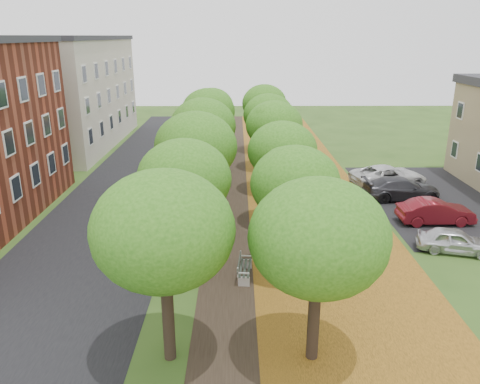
{
  "coord_description": "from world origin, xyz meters",
  "views": [
    {
      "loc": [
        0.08,
        -13.28,
        10.37
      ],
      "look_at": [
        0.23,
        10.21,
        2.5
      ],
      "focal_mm": 35.0,
      "sensor_mm": 36.0,
      "label": 1
    }
  ],
  "objects_px": {
    "bench": "(244,268)",
    "car_silver": "(455,241)",
    "car_grey": "(401,188)",
    "car_white": "(388,176)",
    "car_red": "(436,212)"
  },
  "relations": [
    {
      "from": "car_white",
      "to": "bench",
      "type": "bearing_deg",
      "value": 128.41
    },
    {
      "from": "car_red",
      "to": "car_white",
      "type": "height_order",
      "value": "car_white"
    },
    {
      "from": "bench",
      "to": "car_silver",
      "type": "bearing_deg",
      "value": -72.03
    },
    {
      "from": "car_silver",
      "to": "car_grey",
      "type": "distance_m",
      "value": 8.09
    },
    {
      "from": "bench",
      "to": "car_white",
      "type": "relative_size",
      "value": 0.34
    },
    {
      "from": "car_grey",
      "to": "car_white",
      "type": "bearing_deg",
      "value": -3.11
    },
    {
      "from": "bench",
      "to": "car_red",
      "type": "distance_m",
      "value": 12.88
    },
    {
      "from": "bench",
      "to": "car_red",
      "type": "height_order",
      "value": "car_red"
    },
    {
      "from": "car_silver",
      "to": "car_white",
      "type": "height_order",
      "value": "car_white"
    },
    {
      "from": "car_grey",
      "to": "car_white",
      "type": "relative_size",
      "value": 0.92
    },
    {
      "from": "car_silver",
      "to": "car_white",
      "type": "xyz_separation_m",
      "value": [
        0.0,
        10.89,
        0.14
      ]
    },
    {
      "from": "car_red",
      "to": "car_white",
      "type": "distance_m",
      "value": 7.07
    },
    {
      "from": "car_silver",
      "to": "car_grey",
      "type": "bearing_deg",
      "value": 15.52
    },
    {
      "from": "car_silver",
      "to": "car_red",
      "type": "distance_m",
      "value": 3.88
    },
    {
      "from": "car_red",
      "to": "car_grey",
      "type": "distance_m",
      "value": 4.29
    }
  ]
}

